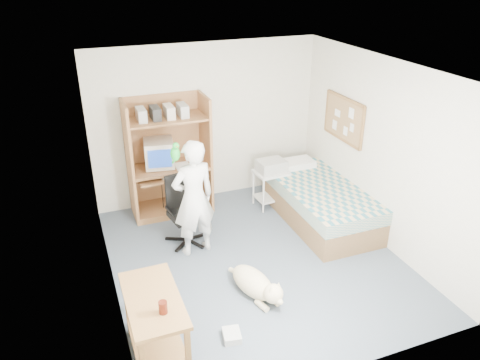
{
  "coord_description": "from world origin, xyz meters",
  "views": [
    {
      "loc": [
        -2.03,
        -4.7,
        3.61
      ],
      "look_at": [
        -0.1,
        0.29,
        1.05
      ],
      "focal_mm": 35.0,
      "sensor_mm": 36.0,
      "label": 1
    }
  ],
  "objects": [
    {
      "name": "pencil_cup",
      "position": [
        -0.35,
        1.65,
        0.82
      ],
      "size": [
        0.08,
        0.08,
        0.12
      ],
      "primitive_type": "cylinder",
      "color": "gold",
      "rests_on": "computer_hutch"
    },
    {
      "name": "wall_right",
      "position": [
        1.8,
        0.0,
        1.25
      ],
      "size": [
        0.02,
        4.0,
        2.5
      ],
      "primitive_type": "cube",
      "color": "beige",
      "rests_on": "floor"
    },
    {
      "name": "keyboard",
      "position": [
        -0.65,
        1.58,
        0.67
      ],
      "size": [
        0.47,
        0.23,
        0.03
      ],
      "primitive_type": "cube",
      "rotation": [
        0.0,
        0.0,
        0.17
      ],
      "color": "beige",
      "rests_on": "computer_hutch"
    },
    {
      "name": "parrot",
      "position": [
        -0.87,
        0.5,
        1.46
      ],
      "size": [
        0.12,
        0.21,
        0.32
      ],
      "rotation": [
        0.0,
        0.0,
        0.17
      ],
      "color": "#159329",
      "rests_on": "person"
    },
    {
      "name": "floor",
      "position": [
        0.0,
        0.0,
        0.0
      ],
      "size": [
        4.0,
        4.0,
        0.0
      ],
      "primitive_type": "plane",
      "color": "#46515F",
      "rests_on": "ground"
    },
    {
      "name": "corkboard",
      "position": [
        1.77,
        0.9,
        1.45
      ],
      "size": [
        0.04,
        0.94,
        0.66
      ],
      "color": "brown",
      "rests_on": "wall_right"
    },
    {
      "name": "crt_monitor",
      "position": [
        -0.83,
        1.75,
        0.97
      ],
      "size": [
        0.49,
        0.51,
        0.4
      ],
      "rotation": [
        0.0,
        0.0,
        -0.16
      ],
      "color": "beige",
      "rests_on": "computer_hutch"
    },
    {
      "name": "drink_glass",
      "position": [
        -1.5,
        -1.43,
        0.81
      ],
      "size": [
        0.08,
        0.08,
        0.12
      ],
      "primitive_type": "cylinder",
      "color": "#44150A",
      "rests_on": "side_desk"
    },
    {
      "name": "floor_box_b",
      "position": [
        -0.78,
        -1.22,
        0.04
      ],
      "size": [
        0.22,
        0.25,
        0.08
      ],
      "primitive_type": "cube",
      "rotation": [
        0.0,
        0.0,
        -0.18
      ],
      "color": "beige",
      "rests_on": "floor"
    },
    {
      "name": "computer_hutch",
      "position": [
        -0.7,
        1.74,
        0.82
      ],
      "size": [
        1.2,
        0.63,
        1.8
      ],
      "color": "brown",
      "rests_on": "floor"
    },
    {
      "name": "printer",
      "position": [
        0.81,
        1.29,
        0.69
      ],
      "size": [
        0.44,
        0.35,
        0.18
      ],
      "primitive_type": "cube",
      "rotation": [
        0.0,
        0.0,
        0.08
      ],
      "color": "#A4A4A0",
      "rests_on": "printer_cart"
    },
    {
      "name": "wall_left",
      "position": [
        -1.8,
        0.0,
        1.25
      ],
      "size": [
        0.02,
        4.0,
        2.5
      ],
      "primitive_type": "cube",
      "color": "beige",
      "rests_on": "floor"
    },
    {
      "name": "wall_back",
      "position": [
        0.0,
        2.0,
        1.25
      ],
      "size": [
        3.6,
        0.02,
        2.5
      ],
      "primitive_type": "cube",
      "color": "beige",
      "rests_on": "floor"
    },
    {
      "name": "side_desk",
      "position": [
        -1.55,
        -1.2,
        0.49
      ],
      "size": [
        0.5,
        1.0,
        0.75
      ],
      "color": "brown",
      "rests_on": "floor"
    },
    {
      "name": "bed",
      "position": [
        1.3,
        0.62,
        0.29
      ],
      "size": [
        1.02,
        2.02,
        0.66
      ],
      "color": "brown",
      "rests_on": "floor"
    },
    {
      "name": "printer_cart",
      "position": [
        0.81,
        1.29,
        0.4
      ],
      "size": [
        0.53,
        0.44,
        0.6
      ],
      "rotation": [
        0.0,
        0.0,
        0.08
      ],
      "color": "silver",
      "rests_on": "floor"
    },
    {
      "name": "ceiling",
      "position": [
        0.0,
        0.0,
        2.5
      ],
      "size": [
        3.6,
        4.0,
        0.02
      ],
      "primitive_type": "cube",
      "color": "white",
      "rests_on": "wall_back"
    },
    {
      "name": "office_chair",
      "position": [
        -0.73,
        0.78,
        0.34
      ],
      "size": [
        0.54,
        0.54,
        0.96
      ],
      "rotation": [
        0.0,
        0.0,
        0.17
      ],
      "color": "black",
      "rests_on": "floor"
    },
    {
      "name": "dog",
      "position": [
        -0.28,
        -0.67,
        0.16
      ],
      "size": [
        0.48,
        0.97,
        0.37
      ],
      "rotation": [
        0.0,
        0.0,
        0.27
      ],
      "color": "beige",
      "rests_on": "floor"
    },
    {
      "name": "person",
      "position": [
        -0.67,
        0.48,
        0.8
      ],
      "size": [
        0.64,
        0.48,
        1.6
      ],
      "primitive_type": "imported",
      "rotation": [
        0.0,
        0.0,
        3.31
      ],
      "color": "white",
      "rests_on": "floor"
    }
  ]
}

